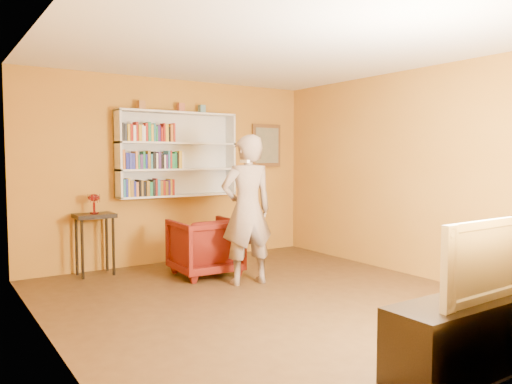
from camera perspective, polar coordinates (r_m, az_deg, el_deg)
room_shell at (r=5.36m, az=1.70°, el=-1.81°), size 5.30×5.80×2.88m
bookshelf at (r=7.43m, az=-9.11°, el=4.23°), size 1.80×0.29×1.23m
books_row_lower at (r=7.15m, az=-12.27°, el=0.44°), size 0.75×0.19×0.26m
books_row_middle at (r=7.17m, az=-11.76°, el=3.53°), size 0.89×0.19×0.27m
books_row_upper at (r=7.15m, az=-12.26°, el=6.60°), size 0.77×0.19×0.27m
ornament_left at (r=7.20m, az=-12.97°, el=9.63°), size 0.09×0.09×0.12m
ornament_centre at (r=7.43m, az=-8.59°, el=9.51°), size 0.09×0.09×0.13m
ornament_right at (r=7.58m, az=-6.21°, el=9.40°), size 0.09×0.09×0.12m
framed_painting at (r=8.29m, az=1.21°, el=5.33°), size 0.55×0.05×0.70m
console_table at (r=6.90m, az=-17.97°, el=-3.53°), size 0.50×0.38×0.82m
ruby_lustre at (r=6.87m, az=-18.03°, el=-0.82°), size 0.16×0.16×0.26m
armchair at (r=6.65m, az=-5.86°, el=-6.23°), size 0.85×0.87×0.76m
person at (r=6.10m, az=-1.04°, el=-2.05°), size 0.72×0.53×1.83m
game_remote at (r=5.68m, az=-1.28°, el=3.53°), size 0.04×0.15×0.04m
tv_cabinet at (r=4.11m, az=23.35°, el=-14.66°), size 1.49×0.45×0.53m
television at (r=3.97m, az=23.57°, el=-6.99°), size 1.02×0.16×0.58m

